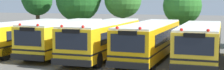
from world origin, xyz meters
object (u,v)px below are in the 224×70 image
at_px(school_bus_1, 65,36).
at_px(tree_0, 36,0).
at_px(school_bus_2, 104,37).
at_px(school_bus_4, 200,42).
at_px(school_bus_0, 24,35).
at_px(school_bus_3, 150,39).
at_px(tree_3, 182,6).

distance_m(school_bus_1, tree_0, 12.69).
distance_m(school_bus_2, school_bus_4, 6.77).
distance_m(school_bus_0, school_bus_1, 3.56).
bearing_deg(school_bus_2, tree_0, -39.56).
xyz_separation_m(school_bus_3, tree_3, (0.99, 7.97, 2.25)).
xyz_separation_m(school_bus_0, tree_3, (11.14, 8.24, 2.30)).
height_order(school_bus_0, school_bus_2, school_bus_2).
distance_m(school_bus_3, tree_0, 17.67).
relative_size(school_bus_0, tree_0, 1.81).
relative_size(school_bus_2, tree_3, 2.10).
height_order(school_bus_1, school_bus_2, school_bus_2).
bearing_deg(tree_0, school_bus_3, -30.66).
relative_size(school_bus_3, tree_0, 1.89).
bearing_deg(school_bus_4, school_bus_1, -0.91).
bearing_deg(school_bus_1, school_bus_4, -179.57).
relative_size(school_bus_1, school_bus_2, 0.87).
distance_m(school_bus_0, school_bus_2, 6.77).
bearing_deg(school_bus_4, tree_0, -27.57).
height_order(school_bus_2, school_bus_3, school_bus_2).
bearing_deg(school_bus_1, tree_3, -133.12).
bearing_deg(school_bus_4, school_bus_3, -2.92).
bearing_deg(school_bus_3, school_bus_4, 178.31).
bearing_deg(tree_3, tree_0, 176.65).
xyz_separation_m(school_bus_2, school_bus_3, (3.38, 0.15, -0.01)).
height_order(school_bus_1, school_bus_4, school_bus_1).
bearing_deg(school_bus_4, school_bus_0, -0.75).
distance_m(school_bus_3, school_bus_4, 3.39).
bearing_deg(school_bus_2, school_bus_3, -179.08).
height_order(school_bus_2, tree_3, tree_3).
distance_m(school_bus_2, tree_3, 9.49).
relative_size(school_bus_1, tree_0, 1.71).
bearing_deg(school_bus_0, school_bus_3, -178.04).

